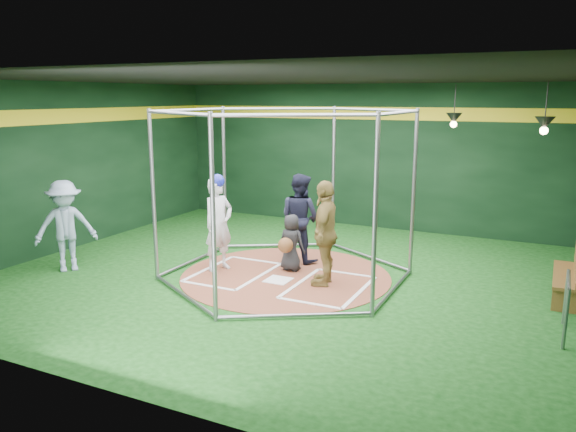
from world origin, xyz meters
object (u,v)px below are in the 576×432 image
at_px(visitor_leopard, 325,233).
at_px(umpire, 300,218).
at_px(batter_figure, 218,223).
at_px(dugout_bench, 571,270).

bearing_deg(visitor_leopard, umpire, -149.45).
height_order(batter_figure, dugout_bench, batter_figure).
distance_m(batter_figure, dugout_bench, 6.04).
bearing_deg(dugout_bench, batter_figure, -168.47).
bearing_deg(visitor_leopard, dugout_bench, 94.96).
relative_size(batter_figure, umpire, 1.04).
xyz_separation_m(visitor_leopard, umpire, (-0.98, 1.10, -0.04)).
relative_size(umpire, dugout_bench, 1.09).
bearing_deg(batter_figure, dugout_bench, 11.53).
distance_m(umpire, dugout_bench, 4.82).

